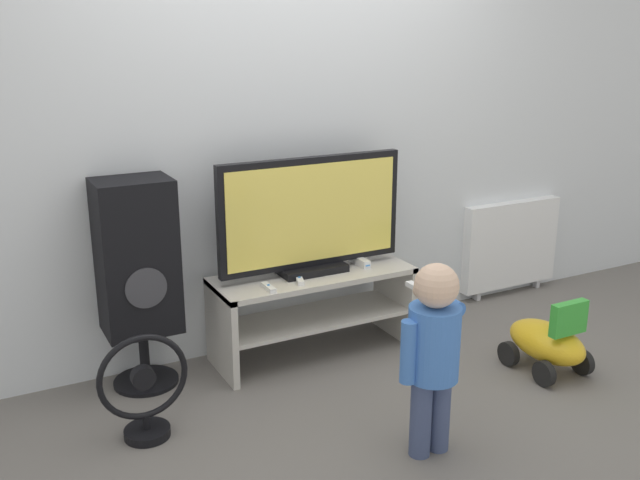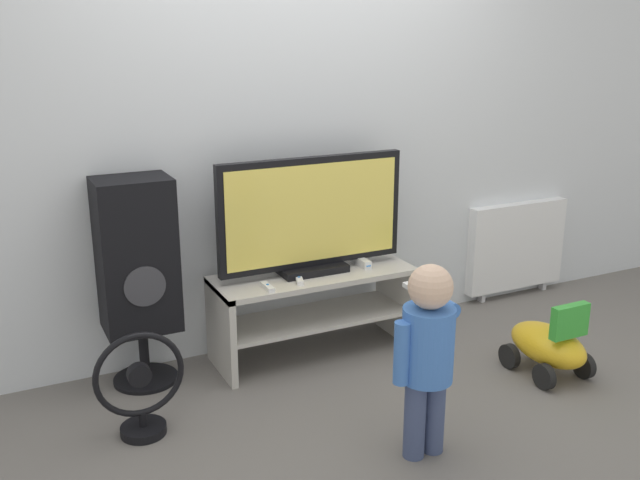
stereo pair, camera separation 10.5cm
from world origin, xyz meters
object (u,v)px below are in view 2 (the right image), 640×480
at_px(television, 312,217).
at_px(radiator, 516,246).
at_px(remote_secondary, 299,279).
at_px(floor_fan, 140,389).
at_px(game_console, 361,262).
at_px(remote_primary, 268,287).
at_px(speaker_tower, 137,259).
at_px(ride_on_toy, 549,345).
at_px(child, 427,345).

height_order(television, radiator, television).
height_order(remote_secondary, radiator, radiator).
xyz_separation_m(television, remote_secondary, (-0.13, -0.11, -0.30)).
xyz_separation_m(remote_secondary, floor_fan, (-0.93, -0.33, -0.27)).
relative_size(game_console, remote_primary, 1.36).
xyz_separation_m(remote_primary, remote_secondary, (0.19, 0.03, 0.00)).
relative_size(game_console, floor_fan, 0.36).
xyz_separation_m(speaker_tower, ride_on_toy, (1.94, -0.86, -0.50)).
bearing_deg(television, remote_primary, -156.28).
bearing_deg(speaker_tower, radiator, 2.78).
bearing_deg(floor_fan, remote_secondary, 19.30).
distance_m(child, radiator, 2.10).
relative_size(remote_secondary, radiator, 0.17).
relative_size(game_console, radiator, 0.23).
height_order(remote_primary, floor_fan, remote_primary).
relative_size(television, ride_on_toy, 2.22).
bearing_deg(remote_secondary, game_console, 11.61).
xyz_separation_m(remote_secondary, radiator, (1.76, 0.30, -0.14)).
bearing_deg(ride_on_toy, remote_primary, 153.91).
xyz_separation_m(remote_primary, floor_fan, (-0.74, -0.29, -0.27)).
relative_size(television, radiator, 1.39).
bearing_deg(radiator, floor_fan, -166.80).
distance_m(speaker_tower, ride_on_toy, 2.18).
bearing_deg(radiator, remote_secondary, -170.17).
relative_size(child, ride_on_toy, 1.79).
xyz_separation_m(game_console, remote_secondary, (-0.42, -0.09, -0.01)).
bearing_deg(game_console, remote_primary, -168.95).
distance_m(game_console, speaker_tower, 1.24).
bearing_deg(remote_primary, ride_on_toy, -26.09).
bearing_deg(floor_fan, child, -32.81).
bearing_deg(child, remote_secondary, 97.03).
bearing_deg(television, ride_on_toy, -38.14).
height_order(game_console, floor_fan, game_console).
bearing_deg(remote_primary, radiator, 9.83).
xyz_separation_m(television, remote_primary, (-0.32, -0.14, -0.30)).
bearing_deg(child, ride_on_toy, 17.62).
relative_size(game_console, child, 0.21).
height_order(floor_fan, radiator, radiator).
relative_size(television, remote_primary, 8.13).
xyz_separation_m(remote_secondary, ride_on_toy, (1.14, -0.68, -0.33)).
distance_m(remote_primary, child, 1.02).
height_order(game_console, radiator, radiator).
relative_size(game_console, speaker_tower, 0.17).
bearing_deg(remote_secondary, child, -82.97).
bearing_deg(remote_primary, television, 23.72).
xyz_separation_m(child, floor_fan, (-1.05, 0.68, -0.28)).
relative_size(remote_secondary, child, 0.16).
distance_m(television, remote_primary, 0.46).
bearing_deg(floor_fan, speaker_tower, 75.85).
height_order(remote_primary, ride_on_toy, remote_primary).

